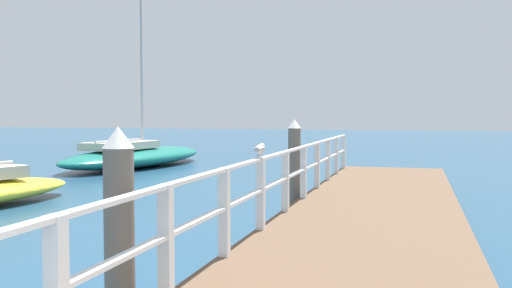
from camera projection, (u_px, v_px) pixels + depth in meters
pier_deck at (370, 229)px, 9.62m from camera, size 3.14×18.12×0.47m
pier_railing at (285, 174)px, 9.98m from camera, size 0.12×16.64×1.08m
dock_piling_near at (119, 239)px, 5.15m from camera, size 0.29×0.29×2.09m
dock_piling_far at (294, 166)px, 12.52m from camera, size 0.29×0.29×2.09m
seagull_foreground at (260, 149)px, 8.32m from camera, size 0.19×0.48×0.21m
boat_2 at (135, 156)px, 23.56m from camera, size 4.15×9.15×10.54m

